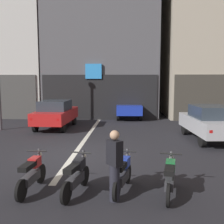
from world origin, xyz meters
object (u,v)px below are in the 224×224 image
object	(u,v)px
motorcycle_green_row_right_mid	(170,177)
person_by_motorcycles	(115,165)
motorcycle_black_row_left_mid	(76,176)
motorcycle_blue_row_centre	(123,174)
car_silver_parked_kerbside	(210,122)
motorcycle_red_row_leftmost	(32,174)
car_red_crossing_near	(56,113)
car_blue_down_street	(128,106)

from	to	relation	value
motorcycle_green_row_right_mid	person_by_motorcycles	size ratio (longest dim) A/B	0.99
motorcycle_black_row_left_mid	motorcycle_blue_row_centre	size ratio (longest dim) A/B	1.00
car_silver_parked_kerbside	motorcycle_red_row_leftmost	xyz separation A→B (m)	(-6.24, -6.13, -0.43)
car_red_crossing_near	person_by_motorcycles	xyz separation A→B (m)	(3.91, -9.31, -0.03)
person_by_motorcycles	car_blue_down_street	bearing A→B (deg)	88.48
car_red_crossing_near	motorcycle_black_row_left_mid	world-z (taller)	car_red_crossing_near
car_red_crossing_near	car_silver_parked_kerbside	bearing A→B (deg)	-18.90
motorcycle_green_row_right_mid	motorcycle_blue_row_centre	bearing A→B (deg)	170.33
car_red_crossing_near	car_silver_parked_kerbside	xyz separation A→B (m)	(8.03, -2.75, 0.00)
car_blue_down_street	motorcycle_black_row_left_mid	world-z (taller)	car_blue_down_street
car_silver_parked_kerbside	car_red_crossing_near	bearing A→B (deg)	161.10
car_silver_parked_kerbside	motorcycle_green_row_right_mid	world-z (taller)	car_silver_parked_kerbside
motorcycle_black_row_left_mid	motorcycle_green_row_right_mid	distance (m)	2.29
motorcycle_black_row_left_mid	person_by_motorcycles	bearing A→B (deg)	-19.42
car_silver_parked_kerbside	motorcycle_black_row_left_mid	world-z (taller)	car_silver_parked_kerbside
car_red_crossing_near	car_blue_down_street	distance (m)	6.22
motorcycle_black_row_left_mid	motorcycle_blue_row_centre	world-z (taller)	same
car_red_crossing_near	motorcycle_green_row_right_mid	distance (m)	10.37
car_blue_down_street	motorcycle_green_row_right_mid	world-z (taller)	car_blue_down_street
car_silver_parked_kerbside	motorcycle_red_row_leftmost	world-z (taller)	car_silver_parked_kerbside
motorcycle_black_row_left_mid	motorcycle_blue_row_centre	xyz separation A→B (m)	(1.15, 0.22, 0.00)
car_red_crossing_near	motorcycle_blue_row_centre	bearing A→B (deg)	-64.95
car_silver_parked_kerbside	motorcycle_green_row_right_mid	size ratio (longest dim) A/B	2.56
car_red_crossing_near	motorcycle_red_row_leftmost	size ratio (longest dim) A/B	2.48
car_red_crossing_near	person_by_motorcycles	bearing A→B (deg)	-67.23
car_blue_down_street	person_by_motorcycles	xyz separation A→B (m)	(-0.37, -13.83, -0.03)
motorcycle_red_row_leftmost	motorcycle_green_row_right_mid	distance (m)	3.44
motorcycle_blue_row_centre	person_by_motorcycles	size ratio (longest dim) A/B	0.98
motorcycle_blue_row_centre	motorcycle_green_row_right_mid	distance (m)	1.16
car_blue_down_street	person_by_motorcycles	size ratio (longest dim) A/B	2.49
car_silver_parked_kerbside	motorcycle_red_row_leftmost	bearing A→B (deg)	-135.47
motorcycle_black_row_left_mid	person_by_motorcycles	world-z (taller)	person_by_motorcycles
car_blue_down_street	person_by_motorcycles	bearing A→B (deg)	-91.52
car_blue_down_street	motorcycle_blue_row_centre	world-z (taller)	car_blue_down_street
car_blue_down_street	motorcycle_red_row_leftmost	bearing A→B (deg)	-100.47
car_blue_down_street	motorcycle_green_row_right_mid	size ratio (longest dim) A/B	2.52
motorcycle_green_row_right_mid	car_red_crossing_near	bearing A→B (deg)	120.34
car_silver_parked_kerbside	motorcycle_blue_row_centre	bearing A→B (deg)	-123.32
person_by_motorcycles	motorcycle_black_row_left_mid	bearing A→B (deg)	160.58
motorcycle_green_row_right_mid	motorcycle_black_row_left_mid	bearing A→B (deg)	-179.39
car_blue_down_street	motorcycle_red_row_leftmost	size ratio (longest dim) A/B	2.49
motorcycle_black_row_left_mid	car_silver_parked_kerbside	bearing A→B (deg)	50.70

